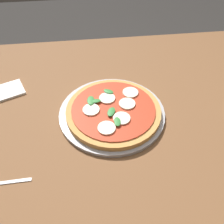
{
  "coord_description": "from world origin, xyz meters",
  "views": [
    {
      "loc": [
        -0.13,
        -0.56,
        1.35
      ],
      "look_at": [
        -0.06,
        0.01,
        0.77
      ],
      "focal_mm": 39.95,
      "sensor_mm": 36.0,
      "label": 1
    }
  ],
  "objects_px": {
    "napkin": "(5,92)",
    "dining_table": "(130,135)",
    "pizza": "(113,110)",
    "serving_tray": "(112,113)"
  },
  "relations": [
    {
      "from": "dining_table",
      "to": "serving_tray",
      "type": "bearing_deg",
      "value": 173.08
    },
    {
      "from": "dining_table",
      "to": "pizza",
      "type": "bearing_deg",
      "value": 179.1
    },
    {
      "from": "napkin",
      "to": "pizza",
      "type": "bearing_deg",
      "value": -23.38
    },
    {
      "from": "pizza",
      "to": "napkin",
      "type": "relative_size",
      "value": 2.35
    },
    {
      "from": "serving_tray",
      "to": "pizza",
      "type": "distance_m",
      "value": 0.02
    },
    {
      "from": "pizza",
      "to": "napkin",
      "type": "bearing_deg",
      "value": 156.62
    },
    {
      "from": "dining_table",
      "to": "napkin",
      "type": "relative_size",
      "value": 9.13
    },
    {
      "from": "napkin",
      "to": "dining_table",
      "type": "bearing_deg",
      "value": -20.55
    },
    {
      "from": "serving_tray",
      "to": "pizza",
      "type": "xyz_separation_m",
      "value": [
        0.0,
        -0.01,
        0.02
      ]
    },
    {
      "from": "pizza",
      "to": "napkin",
      "type": "distance_m",
      "value": 0.41
    }
  ]
}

